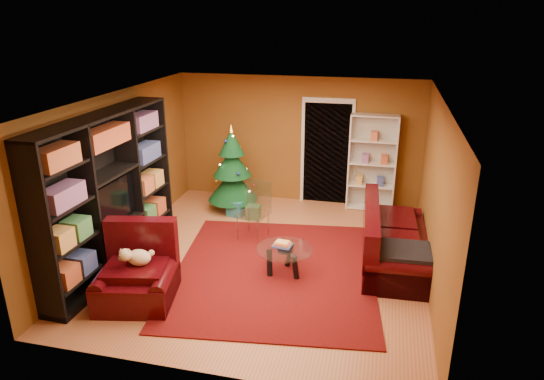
% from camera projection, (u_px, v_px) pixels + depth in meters
% --- Properties ---
extents(floor, '(5.00, 5.50, 0.05)m').
position_uv_depth(floor, '(266.00, 260.00, 7.91)').
color(floor, '#AE633B').
rests_on(floor, ground).
extents(ceiling, '(5.00, 5.50, 0.05)m').
position_uv_depth(ceiling, '(266.00, 97.00, 6.99)').
color(ceiling, silver).
rests_on(ceiling, wall_back).
extents(wall_back, '(5.00, 0.05, 2.60)m').
position_uv_depth(wall_back, '(298.00, 140.00, 9.99)').
color(wall_back, brown).
rests_on(wall_back, ground).
extents(wall_left, '(0.05, 5.50, 2.60)m').
position_uv_depth(wall_left, '(118.00, 172.00, 8.00)').
color(wall_left, brown).
rests_on(wall_left, ground).
extents(wall_right, '(0.05, 5.50, 2.60)m').
position_uv_depth(wall_right, '(438.00, 197.00, 6.91)').
color(wall_right, brown).
rests_on(wall_right, ground).
extents(doorway, '(1.06, 0.60, 2.16)m').
position_uv_depth(doorway, '(327.00, 154.00, 9.90)').
color(doorway, black).
rests_on(doorway, floor).
extents(rug, '(3.44, 3.88, 0.02)m').
position_uv_depth(rug, '(274.00, 271.00, 7.51)').
color(rug, '#5E0D0D').
rests_on(rug, floor).
extents(media_unit, '(0.56, 3.16, 2.41)m').
position_uv_depth(media_unit, '(108.00, 194.00, 7.30)').
color(media_unit, black).
rests_on(media_unit, floor).
extents(christmas_tree, '(1.10, 1.10, 1.78)m').
position_uv_depth(christmas_tree, '(232.00, 169.00, 9.59)').
color(christmas_tree, '#0A3A1A').
rests_on(christmas_tree, floor).
extents(gift_box_teal, '(0.36, 0.36, 0.31)m').
position_uv_depth(gift_box_teal, '(236.00, 208.00, 9.55)').
color(gift_box_teal, teal).
rests_on(gift_box_teal, floor).
extents(gift_box_green, '(0.26, 0.26, 0.26)m').
position_uv_depth(gift_box_green, '(253.00, 212.00, 9.41)').
color(gift_box_green, '#2C6B38').
rests_on(gift_box_green, floor).
extents(white_bookshelf, '(0.92, 0.34, 1.99)m').
position_uv_depth(white_bookshelf, '(372.00, 163.00, 9.58)').
color(white_bookshelf, white).
rests_on(white_bookshelf, floor).
extents(armchair, '(1.30, 1.30, 0.86)m').
position_uv_depth(armchair, '(136.00, 273.00, 6.62)').
color(armchair, black).
rests_on(armchair, rug).
extents(dog, '(0.45, 0.37, 0.28)m').
position_uv_depth(dog, '(139.00, 257.00, 6.59)').
color(dog, beige).
rests_on(dog, armchair).
extents(sofa, '(1.10, 2.26, 0.95)m').
position_uv_depth(sofa, '(396.00, 235.00, 7.63)').
color(sofa, black).
rests_on(sofa, rug).
extents(coffee_table, '(0.95, 0.95, 0.54)m').
position_uv_depth(coffee_table, '(285.00, 261.00, 7.36)').
color(coffee_table, gray).
rests_on(coffee_table, rug).
extents(acrylic_chair, '(0.59, 0.62, 0.94)m').
position_uv_depth(acrylic_chair, '(253.00, 214.00, 8.42)').
color(acrylic_chair, '#66605B').
rests_on(acrylic_chair, rug).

